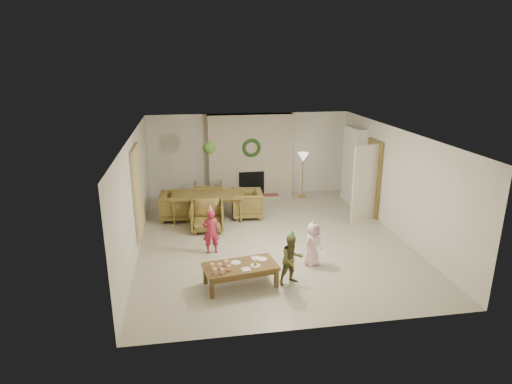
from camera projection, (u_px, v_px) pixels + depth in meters
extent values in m
plane|color=#B7B29E|center=(271.00, 239.00, 10.03)|extent=(7.00, 7.00, 0.00)
plane|color=white|center=(273.00, 133.00, 9.28)|extent=(7.00, 7.00, 0.00)
plane|color=silver|center=(249.00, 155.00, 12.96)|extent=(7.00, 0.00, 7.00)
plane|color=silver|center=(318.00, 256.00, 6.36)|extent=(7.00, 0.00, 7.00)
plane|color=silver|center=(135.00, 195.00, 9.20)|extent=(0.00, 7.00, 7.00)
plane|color=silver|center=(397.00, 182.00, 10.12)|extent=(0.00, 7.00, 7.00)
cube|color=brown|center=(250.00, 156.00, 12.77)|extent=(2.50, 0.40, 2.50)
cube|color=maroon|center=(252.00, 198.00, 12.79)|extent=(1.60, 0.30, 0.12)
cube|color=black|center=(251.00, 184.00, 12.84)|extent=(0.75, 0.12, 0.75)
torus|color=#1A4018|center=(252.00, 148.00, 12.46)|extent=(0.54, 0.10, 0.54)
cylinder|color=gold|center=(302.00, 196.00, 13.09)|extent=(0.26, 0.26, 0.03)
cylinder|color=gold|center=(303.00, 177.00, 12.90)|extent=(0.03, 0.03, 1.23)
cone|color=beige|center=(303.00, 157.00, 12.72)|extent=(0.33, 0.33, 0.27)
cube|color=white|center=(353.00, 166.00, 12.30)|extent=(0.30, 1.00, 2.20)
cube|color=white|center=(351.00, 187.00, 12.49)|extent=(0.30, 0.92, 0.03)
cube|color=white|center=(352.00, 174.00, 12.37)|extent=(0.30, 0.92, 0.03)
cube|color=white|center=(353.00, 160.00, 12.25)|extent=(0.30, 0.92, 0.03)
cube|color=white|center=(354.00, 147.00, 12.13)|extent=(0.30, 0.92, 0.03)
cube|color=#9D351D|center=(353.00, 184.00, 12.31)|extent=(0.20, 0.40, 0.24)
cube|color=navy|center=(351.00, 169.00, 12.38)|extent=(0.20, 0.44, 0.24)
cube|color=#A58023|center=(354.00, 157.00, 12.12)|extent=(0.20, 0.36, 0.22)
cube|color=brown|center=(373.00, 178.00, 11.31)|extent=(0.05, 0.86, 2.04)
cube|color=beige|center=(365.00, 184.00, 10.90)|extent=(0.77, 0.32, 2.00)
cube|color=beige|center=(138.00, 192.00, 9.40)|extent=(0.06, 1.20, 2.00)
imported|color=brown|center=(208.00, 206.00, 11.26)|extent=(1.94, 1.17, 0.66)
imported|color=brown|center=(207.00, 216.00, 10.47)|extent=(0.83, 0.85, 0.73)
imported|color=brown|center=(208.00, 195.00, 12.04)|extent=(0.83, 0.85, 0.73)
imported|color=brown|center=(176.00, 206.00, 11.18)|extent=(0.85, 0.83, 0.73)
imported|color=brown|center=(247.00, 204.00, 11.35)|extent=(0.85, 0.83, 0.73)
cylinder|color=tan|center=(209.00, 138.00, 10.60)|extent=(0.01, 0.01, 0.70)
cylinder|color=brown|center=(210.00, 152.00, 10.71)|extent=(0.16, 0.16, 0.12)
sphere|color=#2B4F1A|center=(209.00, 148.00, 10.67)|extent=(0.32, 0.32, 0.32)
cube|color=brown|center=(240.00, 267.00, 7.90)|extent=(1.43, 0.88, 0.06)
cube|color=brown|center=(240.00, 270.00, 7.92)|extent=(1.31, 0.76, 0.08)
cube|color=brown|center=(212.00, 289.00, 7.53)|extent=(0.08, 0.08, 0.35)
cube|color=brown|center=(276.00, 278.00, 7.90)|extent=(0.08, 0.08, 0.35)
cube|color=brown|center=(205.00, 275.00, 8.02)|extent=(0.08, 0.08, 0.35)
cube|color=brown|center=(266.00, 265.00, 8.39)|extent=(0.08, 0.08, 0.35)
cylinder|color=white|center=(215.00, 271.00, 7.58)|extent=(0.08, 0.08, 0.09)
cylinder|color=white|center=(212.00, 266.00, 7.76)|extent=(0.08, 0.08, 0.09)
cylinder|color=white|center=(222.00, 271.00, 7.57)|extent=(0.08, 0.08, 0.09)
cylinder|color=white|center=(220.00, 266.00, 7.76)|extent=(0.08, 0.08, 0.09)
cylinder|color=white|center=(229.00, 268.00, 7.69)|extent=(0.08, 0.08, 0.09)
cylinder|color=white|center=(226.00, 263.00, 7.87)|extent=(0.08, 0.08, 0.09)
cylinder|color=white|center=(236.00, 262.00, 7.98)|extent=(0.21, 0.21, 0.01)
cylinder|color=white|center=(255.00, 265.00, 7.87)|extent=(0.21, 0.21, 0.01)
cylinder|color=white|center=(262.00, 259.00, 8.12)|extent=(0.21, 0.21, 0.01)
sphere|color=tan|center=(255.00, 263.00, 7.86)|extent=(0.08, 0.08, 0.07)
cube|color=#FFBBC7|center=(246.00, 269.00, 7.74)|extent=(0.18, 0.18, 0.01)
cube|color=#FFBBC7|center=(256.00, 258.00, 8.17)|extent=(0.18, 0.18, 0.01)
imported|color=#A32338|center=(211.00, 231.00, 9.20)|extent=(0.37, 0.25, 0.99)
cone|color=gold|center=(210.00, 208.00, 9.04)|extent=(0.17, 0.17, 0.19)
imported|color=brown|center=(292.00, 260.00, 7.95)|extent=(0.55, 0.48, 0.97)
cone|color=#54C455|center=(293.00, 234.00, 7.79)|extent=(0.12, 0.12, 0.16)
imported|color=#FAC8D1|center=(313.00, 244.00, 8.66)|extent=(0.54, 0.49, 0.92)
cone|color=#B0B0B7|center=(314.00, 221.00, 8.51)|extent=(0.16, 0.16, 0.17)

